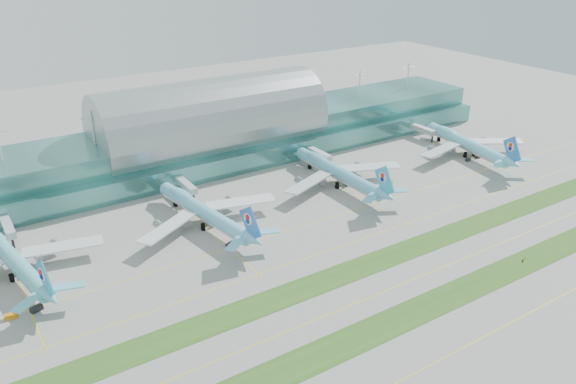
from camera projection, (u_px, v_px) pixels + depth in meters
ground at (370, 268)px, 202.72m from camera, size 700.00×700.00×0.00m
terminal at (212, 134)px, 295.31m from camera, size 340.00×69.10×36.00m
grass_strip_near at (427, 307)px, 181.29m from camera, size 420.00×12.00×0.08m
grass_strip_far at (367, 265)px, 204.23m from camera, size 420.00×12.00×0.08m
taxiline_a at (476, 341)px, 166.01m from camera, size 420.00×0.35×0.01m
taxiline_b at (397, 286)px, 192.01m from camera, size 420.00×0.35×0.01m
taxiline_c at (340, 247)px, 216.48m from camera, size 420.00×0.35×0.01m
taxiline_d at (308, 224)px, 233.30m from camera, size 420.00×0.35×0.01m
airliner_a at (13, 259)px, 196.71m from camera, size 61.29×70.36×19.45m
airliner_b at (203, 211)px, 230.84m from camera, size 64.51×73.83×20.35m
airliner_c at (337, 172)px, 268.82m from camera, size 66.67×75.54×20.82m
airliner_d at (466, 143)px, 306.06m from camera, size 65.77×75.50×20.87m
gse_a at (11, 316)px, 175.64m from camera, size 3.98×2.52×1.54m
gse_b at (36, 309)px, 179.00m from camera, size 4.25×3.02×1.70m
gse_c at (230, 244)px, 216.77m from camera, size 3.94×2.77×1.37m
gse_d at (228, 228)px, 228.76m from camera, size 3.34×2.48×1.36m
gse_e at (376, 190)px, 262.77m from camera, size 3.84×1.99×1.64m
gse_f at (372, 191)px, 262.54m from camera, size 3.37×1.77×1.27m
gse_g at (468, 160)px, 298.91m from camera, size 3.55×2.44×1.44m
gse_h at (477, 157)px, 302.99m from camera, size 3.25×2.35×1.47m
taxiway_sign_east at (524, 260)px, 206.81m from camera, size 2.43×0.95×1.04m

